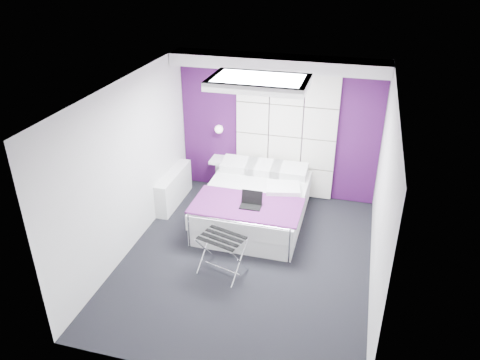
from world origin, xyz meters
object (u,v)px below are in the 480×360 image
object	(u,v)px
bed	(254,204)
nightstand	(225,160)
laptop	(251,202)
radiator	(174,188)
luggage_rack	(222,255)
wall_lamp	(219,128)

from	to	relation	value
bed	nightstand	size ratio (longest dim) A/B	4.12
nightstand	laptop	world-z (taller)	laptop
bed	nightstand	world-z (taller)	bed
radiator	bed	distance (m)	1.55
laptop	bed	bearing A→B (deg)	97.09
bed	nightstand	bearing A→B (deg)	131.06
radiator	luggage_rack	bearing A→B (deg)	-49.75
bed	nightstand	xyz separation A→B (m)	(-0.80, 0.91, 0.31)
radiator	nightstand	size ratio (longest dim) A/B	2.38
nightstand	luggage_rack	world-z (taller)	nightstand
luggage_rack	laptop	size ratio (longest dim) A/B	1.84
nightstand	laptop	bearing A→B (deg)	-58.70
radiator	laptop	size ratio (longest dim) A/B	3.65
radiator	nightstand	xyz separation A→B (m)	(0.74, 0.72, 0.32)
wall_lamp	laptop	bearing A→B (deg)	-56.61
luggage_rack	laptop	bearing A→B (deg)	95.93
bed	radiator	bearing A→B (deg)	172.80
luggage_rack	laptop	distance (m)	1.05
bed	laptop	size ratio (longest dim) A/B	6.30
bed	laptop	distance (m)	0.62
wall_lamp	bed	distance (m)	1.60
luggage_rack	radiator	bearing A→B (deg)	146.58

